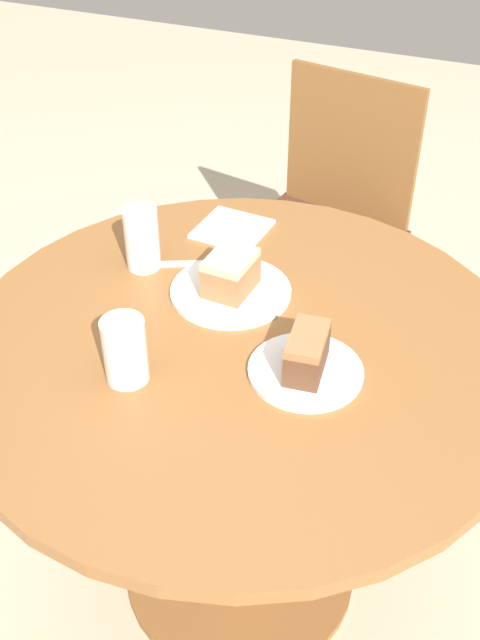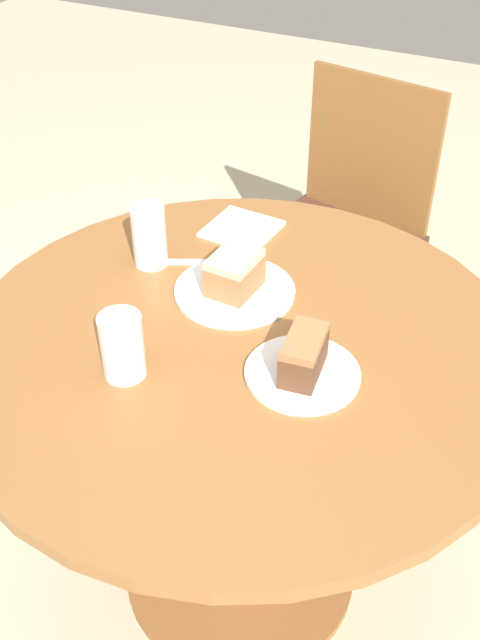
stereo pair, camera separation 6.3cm
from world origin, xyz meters
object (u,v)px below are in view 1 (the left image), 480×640
Objects in this scene: chair at (324,222)px; cake_slice_far at (307,352)px; glass_lemonade at (142,241)px; plate_near at (231,291)px; plate_far at (306,371)px; glass_water at (125,353)px; cake_slice_near at (231,273)px.

cake_slice_far is (0.28, -1.01, 0.35)m from chair.
glass_lemonade reaches higher than chair.
plate_near and plate_far have the same top height.
glass_lemonade is (-0.43, 0.19, 0.01)m from cake_slice_far.
glass_water is at bearing -154.78° from cake_slice_far.
cake_slice_near is (0.05, -0.84, 0.35)m from chair.
cake_slice_far is 0.99× the size of glass_water.
chair is 0.91m from glass_lemonade.
glass_lemonade is (-0.21, 0.02, 0.01)m from cake_slice_near.
glass_water reaches higher than plate_far.
chair reaches higher than plate_near.
chair is 1.20m from glass_water.
chair is at bearing 79.09° from glass_lemonade.
cake_slice_far is 0.89× the size of glass_lemonade.
plate_far is at bearing 153.43° from cake_slice_far.
cake_slice_near is 0.91× the size of glass_water.
cake_slice_far reaches higher than plate_near.
glass_lemonade reaches higher than cake_slice_near.
cake_slice_near reaches higher than plate_far.
plate_far is at bearing -23.53° from glass_lemonade.
glass_water is (-0.29, -0.14, 0.01)m from cake_slice_far.
glass_lemonade is at bearing 156.47° from plate_far.
cake_slice_near is at bearing -4.90° from glass_lemonade.
chair is at bearing 93.69° from cake_slice_near.
chair is 7.21× the size of cake_slice_far.
plate_far is 0.04m from cake_slice_far.
cake_slice_far is 0.47m from glass_lemonade.
glass_water is at bearing -79.62° from chair.
cake_slice_near is at bearing 78.09° from glass_water.
glass_water is (-0.01, -1.14, 0.36)m from chair.
chair is 7.11× the size of glass_water.
chair is at bearing 105.34° from plate_far.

